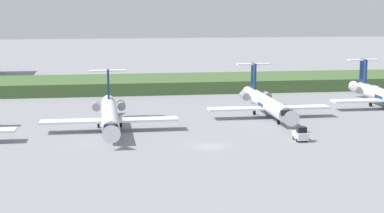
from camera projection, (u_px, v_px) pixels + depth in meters
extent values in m
plane|color=gray|center=(183.00, 112.00, 121.98)|extent=(500.00, 500.00, 0.00)
cube|color=#426033|center=(166.00, 84.00, 152.68)|extent=(320.00, 20.00, 2.93)
cylinder|color=white|center=(110.00, 116.00, 104.11)|extent=(2.70, 24.00, 2.70)
cone|color=white|center=(111.00, 132.00, 90.93)|extent=(2.70, 3.00, 2.70)
cone|color=white|center=(108.00, 102.00, 117.77)|extent=(2.30, 4.00, 2.29)
cube|color=black|center=(111.00, 126.00, 92.71)|extent=(2.02, 1.80, 0.90)
cylinder|color=navy|center=(110.00, 117.00, 104.13)|extent=(2.76, 3.60, 2.76)
cube|color=white|center=(74.00, 121.00, 102.39)|extent=(11.00, 3.20, 0.36)
cube|color=white|center=(145.00, 119.00, 104.08)|extent=(11.00, 3.20, 0.36)
cube|color=navy|center=(108.00, 84.00, 114.18)|extent=(0.36, 3.20, 5.20)
cube|color=white|center=(108.00, 71.00, 114.08)|extent=(6.80, 1.80, 0.24)
cylinder|color=gray|center=(96.00, 106.00, 112.73)|extent=(1.50, 3.40, 1.50)
cylinder|color=gray|center=(121.00, 105.00, 113.37)|extent=(1.50, 3.40, 1.50)
cylinder|color=gray|center=(111.00, 133.00, 97.09)|extent=(0.20, 0.20, 0.65)
cylinder|color=black|center=(111.00, 137.00, 97.18)|extent=(0.30, 0.90, 0.90)
cylinder|color=black|center=(99.00, 125.00, 106.51)|extent=(0.35, 0.90, 0.90)
cylinder|color=black|center=(121.00, 124.00, 107.05)|extent=(0.35, 0.90, 0.90)
cylinder|color=white|center=(267.00, 104.00, 116.20)|extent=(2.70, 24.00, 2.70)
cone|color=white|center=(289.00, 117.00, 103.03)|extent=(2.70, 3.00, 2.70)
cone|color=white|center=(250.00, 93.00, 129.86)|extent=(2.30, 4.00, 2.29)
cube|color=black|center=(286.00, 112.00, 104.81)|extent=(2.02, 1.80, 0.90)
cylinder|color=navy|center=(267.00, 105.00, 116.23)|extent=(2.76, 3.60, 2.76)
cube|color=white|center=(238.00, 109.00, 114.48)|extent=(11.00, 3.20, 0.36)
cube|color=white|center=(300.00, 107.00, 116.17)|extent=(11.00, 3.20, 0.36)
cube|color=navy|center=(254.00, 76.00, 126.28)|extent=(0.36, 3.20, 5.20)
cube|color=white|center=(253.00, 64.00, 126.17)|extent=(6.80, 1.80, 0.24)
cylinder|color=gray|center=(245.00, 96.00, 124.82)|extent=(1.50, 3.40, 1.50)
cylinder|color=gray|center=(266.00, 95.00, 125.47)|extent=(1.50, 3.40, 1.50)
cylinder|color=gray|center=(278.00, 119.00, 109.18)|extent=(0.20, 0.20, 0.65)
cylinder|color=black|center=(278.00, 122.00, 109.27)|extent=(0.30, 0.90, 0.90)
cylinder|color=black|center=(254.00, 112.00, 118.60)|extent=(0.35, 0.90, 0.90)
cylinder|color=black|center=(274.00, 112.00, 119.15)|extent=(0.35, 0.90, 0.90)
cone|color=white|center=(357.00, 87.00, 139.20)|extent=(2.30, 4.00, 2.29)
cube|color=white|center=(359.00, 101.00, 123.83)|extent=(11.00, 3.20, 0.36)
cube|color=navy|center=(363.00, 71.00, 135.62)|extent=(0.36, 3.20, 5.20)
cube|color=white|center=(363.00, 60.00, 135.52)|extent=(6.80, 1.80, 0.24)
cylinder|color=gray|center=(356.00, 89.00, 134.17)|extent=(1.50, 3.40, 1.50)
cylinder|color=gray|center=(376.00, 89.00, 134.81)|extent=(1.50, 3.40, 1.50)
cylinder|color=black|center=(370.00, 104.00, 127.95)|extent=(0.35, 0.90, 0.90)
cube|color=silver|center=(300.00, 135.00, 96.37)|extent=(1.70, 3.20, 1.10)
cube|color=black|center=(302.00, 130.00, 95.66)|extent=(1.36, 1.10, 0.90)
cylinder|color=black|center=(297.00, 140.00, 95.42)|extent=(0.22, 0.60, 0.60)
cylinder|color=black|center=(307.00, 140.00, 95.63)|extent=(0.22, 0.60, 0.60)
cylinder|color=black|center=(294.00, 138.00, 97.29)|extent=(0.22, 0.60, 0.60)
cylinder|color=black|center=(303.00, 137.00, 97.51)|extent=(0.22, 0.60, 0.60)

